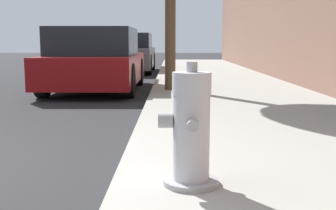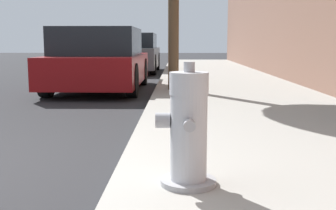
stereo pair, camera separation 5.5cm
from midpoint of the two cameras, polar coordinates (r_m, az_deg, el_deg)
The scene contains 4 objects.
sidewalk_slab at distance 3.27m, azimuth 21.74°, elevation -9.64°, with size 3.11×40.00×0.13m.
fire_hydrant at distance 2.71m, azimuth 3.34°, elevation -3.51°, with size 0.40×0.39×0.80m.
parked_car_near at distance 9.29m, azimuth -9.10°, elevation 5.94°, with size 1.86×3.82×1.35m.
parked_car_mid at distance 14.94m, azimuth -4.59°, elevation 6.97°, with size 1.71×4.08×1.36m.
Camera 2 is at (2.16, -2.91, 1.05)m, focal length 45.00 mm.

